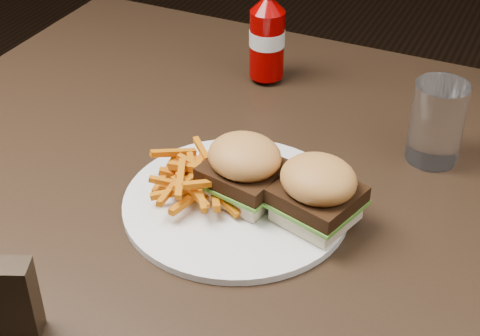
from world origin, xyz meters
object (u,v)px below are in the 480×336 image
at_px(tumbler, 437,122).
at_px(ketchup_bottle, 267,44).
at_px(plate, 236,203).
at_px(dining_table, 323,200).

bearing_deg(tumbler, ketchup_bottle, 159.29).
bearing_deg(plate, dining_table, 45.15).
height_order(plate, tumbler, tumbler).
bearing_deg(ketchup_bottle, plate, -72.90).
xyz_separation_m(plate, tumbler, (0.19, 0.20, 0.05)).
distance_m(dining_table, tumbler, 0.17).
xyz_separation_m(ketchup_bottle, tumbler, (0.28, -0.11, -0.01)).
bearing_deg(tumbler, plate, -132.89).
bearing_deg(dining_table, tumbler, 48.54).
bearing_deg(tumbler, dining_table, -131.46).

